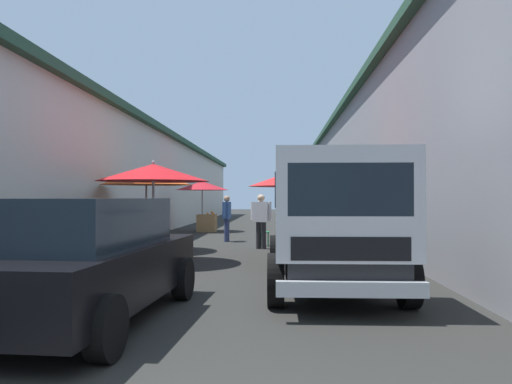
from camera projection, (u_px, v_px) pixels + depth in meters
name	position (u px, v px, depth m)	size (l,w,h in m)	color
ground	(245.00, 245.00, 15.09)	(90.00, 90.00, 0.00)	#282826
building_left_whitewash	(50.00, 178.00, 17.70)	(49.80, 7.50, 4.35)	beige
building_right_concrete	(457.00, 163.00, 17.02)	(49.80, 7.50, 5.35)	gray
fruit_stall_mid_lane	(299.00, 189.00, 11.61)	(2.44, 2.44, 2.23)	#9E9EA3
fruit_stall_far_left	(153.00, 185.00, 10.82)	(2.49, 2.49, 2.28)	#9E9EA3
fruit_stall_far_right	(203.00, 193.00, 20.88)	(2.27, 2.27, 2.23)	#9E9EA3
fruit_stall_near_left	(146.00, 188.00, 13.26)	(2.44, 2.44, 2.26)	#9E9EA3
hatchback_car	(81.00, 259.00, 5.70)	(4.01, 2.12, 1.45)	black
delivery_truck	(335.00, 226.00, 7.14)	(4.93, 2.00, 2.08)	black
vendor_by_crates	(261.00, 218.00, 13.83)	(0.33, 0.60, 1.55)	#232328
vendor_in_shade	(227.00, 215.00, 16.13)	(0.61, 0.25, 1.52)	navy
plastic_stool	(264.00, 235.00, 14.64)	(0.30, 0.30, 0.43)	#1E8C3F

